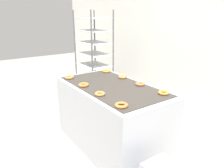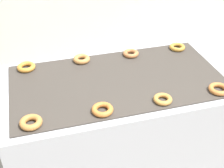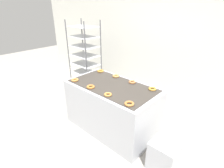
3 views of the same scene
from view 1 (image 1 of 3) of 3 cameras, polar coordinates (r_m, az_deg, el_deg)
The scene contains 12 objects.
ground_plane at distance 2.85m, azimuth -11.90°, elevation -19.45°, with size 14.00×14.00×0.00m, color #9E998E.
wall_back at distance 3.65m, azimuth 19.36°, elevation 12.05°, with size 8.00×0.05×2.80m.
fryer_machine at distance 2.90m, azimuth -0.00°, elevation -8.41°, with size 1.56×0.86×0.85m.
baking_rack_cart at distance 4.06m, azimuth -4.77°, elevation 6.37°, with size 0.65×0.46×1.77m.
donut_near_left at distance 3.09m, azimuth -11.07°, elevation 1.75°, with size 0.13×0.13×0.04m, color #AC7137.
donut_near_midleft at distance 2.74m, azimuth -7.42°, elevation -0.21°, with size 0.13×0.13×0.03m, color #BA6D2E.
donut_near_midright at distance 2.42m, azimuth -3.19°, elevation -2.56°, with size 0.12×0.12×0.03m, color #B67D3A.
donut_near_right at distance 2.13m, azimuth 2.45°, elevation -5.54°, with size 0.13×0.13×0.03m, color #B86E33.
donut_far_left at distance 3.37m, azimuth -1.48°, elevation 3.42°, with size 0.13×0.13×0.03m, color #BE7C2D.
donut_far_midleft at distance 3.06m, azimuth 2.75°, elevation 1.90°, with size 0.12×0.12×0.04m, color #B4783F.
donut_far_midright at distance 2.77m, azimuth 7.34°, elevation 0.03°, with size 0.12×0.12×0.03m, color #AA683B.
donut_far_right at distance 2.52m, azimuth 13.29°, elevation -2.22°, with size 0.12×0.12×0.03m, color #B68030.
Camera 1 is at (2.12, -0.82, 1.71)m, focal length 35.00 mm.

